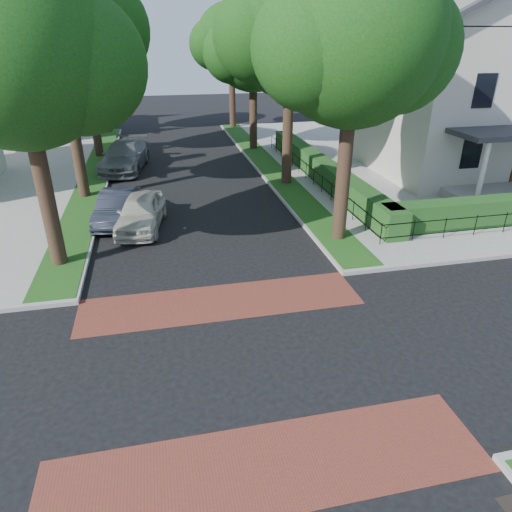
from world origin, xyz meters
The scene contains 20 objects.
ground centered at (0.00, 0.00, 0.00)m, with size 120.00×120.00×0.00m, color black.
sidewalk_ne centered at (19.50, 19.00, 0.07)m, with size 30.00×30.00×0.15m, color gray.
crosswalk_far centered at (0.00, 3.20, 0.01)m, with size 9.00×2.20×0.01m, color maroon.
crosswalk_near centered at (0.00, -3.20, 0.01)m, with size 9.00×2.20×0.01m, color maroon.
grass_strip_ne centered at (5.40, 19.10, 0.16)m, with size 1.60×29.80×0.02m, color #174513.
grass_strip_nw centered at (-5.40, 19.10, 0.16)m, with size 1.60×29.80×0.02m, color #174513.
tree_right_near centered at (5.60, 7.24, 7.63)m, with size 7.75×6.67×10.66m.
tree_right_mid centered at (5.61, 15.25, 7.99)m, with size 8.25×7.09×11.22m.
tree_right_far centered at (5.60, 24.22, 6.91)m, with size 7.25×6.23×9.74m.
tree_right_back centered at (5.60, 33.23, 7.27)m, with size 7.50×6.45×10.20m.
tree_left_near centered at (-5.40, 7.23, 7.27)m, with size 7.50×6.45×10.20m.
tree_left_mid centered at (-5.39, 15.24, 8.34)m, with size 8.00×6.88×11.48m.
tree_left_far centered at (-5.40, 24.22, 7.12)m, with size 7.00×6.02×9.86m.
tree_left_back centered at (-5.40, 33.24, 7.41)m, with size 7.75×6.66×10.44m.
hedge_main_road centered at (7.70, 15.00, 0.75)m, with size 1.00×18.00×1.20m, color #173E15.
fence_main_road centered at (6.90, 15.00, 0.60)m, with size 0.06×18.00×0.90m, color black, non-canonical shape.
house_victorian centered at (17.51, 15.92, 6.02)m, with size 13.00×13.05×12.48m.
parked_car_front centered at (-2.52, 10.17, 0.76)m, with size 1.80×4.46×1.52m, color beige.
parked_car_middle centered at (-3.60, 11.23, 0.70)m, with size 1.48×4.24×1.40m, color #212632.
parked_car_rear centered at (-3.60, 20.44, 0.86)m, with size 2.41×5.93×1.72m, color slate.
Camera 1 is at (-1.61, -9.36, 7.81)m, focal length 32.00 mm.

